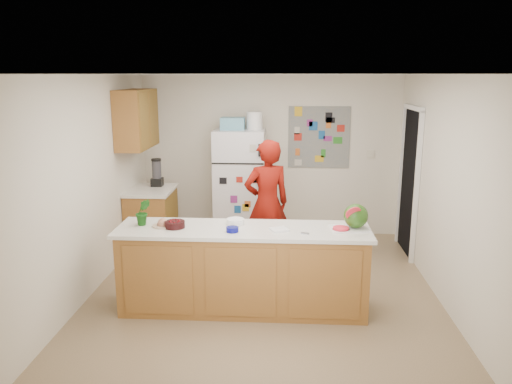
# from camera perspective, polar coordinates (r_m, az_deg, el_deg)

# --- Properties ---
(floor) EXTENTS (4.00, 4.50, 0.02)m
(floor) POSITION_cam_1_polar(r_m,az_deg,el_deg) (6.05, 0.89, -11.19)
(floor) COLOR brown
(floor) RESTS_ON ground
(wall_back) EXTENTS (4.00, 0.02, 2.50)m
(wall_back) POSITION_cam_1_polar(r_m,az_deg,el_deg) (7.87, 1.67, 4.15)
(wall_back) COLOR beige
(wall_back) RESTS_ON ground
(wall_left) EXTENTS (0.02, 4.50, 2.50)m
(wall_left) POSITION_cam_1_polar(r_m,az_deg,el_deg) (6.07, -18.37, 0.75)
(wall_left) COLOR beige
(wall_left) RESTS_ON ground
(wall_right) EXTENTS (0.02, 4.50, 2.50)m
(wall_right) POSITION_cam_1_polar(r_m,az_deg,el_deg) (5.91, 20.78, 0.24)
(wall_right) COLOR beige
(wall_right) RESTS_ON ground
(ceiling) EXTENTS (4.00, 4.50, 0.02)m
(ceiling) POSITION_cam_1_polar(r_m,az_deg,el_deg) (5.51, 0.99, 13.42)
(ceiling) COLOR white
(ceiling) RESTS_ON wall_back
(doorway) EXTENTS (0.03, 0.85, 2.04)m
(doorway) POSITION_cam_1_polar(r_m,az_deg,el_deg) (7.32, 17.17, 1.04)
(doorway) COLOR black
(doorway) RESTS_ON ground
(peninsula_base) EXTENTS (2.60, 0.62, 0.88)m
(peninsula_base) POSITION_cam_1_polar(r_m,az_deg,el_deg) (5.43, -1.47, -8.99)
(peninsula_base) COLOR brown
(peninsula_base) RESTS_ON floor
(peninsula_top) EXTENTS (2.68, 0.70, 0.04)m
(peninsula_top) POSITION_cam_1_polar(r_m,az_deg,el_deg) (5.27, -1.50, -4.36)
(peninsula_top) COLOR silver
(peninsula_top) RESTS_ON peninsula_base
(side_counter_base) EXTENTS (0.60, 0.80, 0.86)m
(side_counter_base) POSITION_cam_1_polar(r_m,az_deg,el_deg) (7.41, -11.80, -3.20)
(side_counter_base) COLOR brown
(side_counter_base) RESTS_ON floor
(side_counter_top) EXTENTS (0.64, 0.84, 0.04)m
(side_counter_top) POSITION_cam_1_polar(r_m,az_deg,el_deg) (7.30, -11.96, 0.19)
(side_counter_top) COLOR silver
(side_counter_top) RESTS_ON side_counter_base
(upper_cabinets) EXTENTS (0.35, 1.00, 0.80)m
(upper_cabinets) POSITION_cam_1_polar(r_m,az_deg,el_deg) (7.13, -13.48, 8.12)
(upper_cabinets) COLOR brown
(upper_cabinets) RESTS_ON wall_left
(refrigerator) EXTENTS (0.75, 0.70, 1.70)m
(refrigerator) POSITION_cam_1_polar(r_m,az_deg,el_deg) (7.60, -1.84, 0.75)
(refrigerator) COLOR silver
(refrigerator) RESTS_ON floor
(fridge_top_bin) EXTENTS (0.35, 0.28, 0.18)m
(fridge_top_bin) POSITION_cam_1_polar(r_m,az_deg,el_deg) (7.46, -2.67, 7.83)
(fridge_top_bin) COLOR #5999B2
(fridge_top_bin) RESTS_ON refrigerator
(photo_collage) EXTENTS (0.95, 0.01, 0.95)m
(photo_collage) POSITION_cam_1_polar(r_m,az_deg,el_deg) (7.82, 7.21, 6.22)
(photo_collage) COLOR slate
(photo_collage) RESTS_ON wall_back
(person) EXTENTS (0.72, 0.60, 1.70)m
(person) POSITION_cam_1_polar(r_m,az_deg,el_deg) (6.52, 1.25, -1.37)
(person) COLOR maroon
(person) RESTS_ON floor
(blender_appliance) EXTENTS (0.13, 0.13, 0.38)m
(blender_appliance) POSITION_cam_1_polar(r_m,az_deg,el_deg) (7.43, -11.27, 2.11)
(blender_appliance) COLOR black
(blender_appliance) RESTS_ON side_counter_top
(cutting_board) EXTENTS (0.43, 0.34, 0.01)m
(cutting_board) POSITION_cam_1_polar(r_m,az_deg,el_deg) (5.32, 10.66, -4.13)
(cutting_board) COLOR white
(cutting_board) RESTS_ON peninsula_top
(watermelon) EXTENTS (0.25, 0.25, 0.25)m
(watermelon) POSITION_cam_1_polar(r_m,az_deg,el_deg) (5.31, 11.34, -2.69)
(watermelon) COLOR #185412
(watermelon) RESTS_ON cutting_board
(watermelon_slice) EXTENTS (0.17, 0.17, 0.02)m
(watermelon_slice) POSITION_cam_1_polar(r_m,az_deg,el_deg) (5.26, 9.68, -4.11)
(watermelon_slice) COLOR #B81A39
(watermelon_slice) RESTS_ON cutting_board
(cherry_bowl) EXTENTS (0.25, 0.25, 0.07)m
(cherry_bowl) POSITION_cam_1_polar(r_m,az_deg,el_deg) (5.34, -9.27, -3.68)
(cherry_bowl) COLOR black
(cherry_bowl) RESTS_ON peninsula_top
(white_bowl) EXTENTS (0.24, 0.24, 0.06)m
(white_bowl) POSITION_cam_1_polar(r_m,az_deg,el_deg) (5.39, -2.38, -3.39)
(white_bowl) COLOR silver
(white_bowl) RESTS_ON peninsula_top
(cobalt_bowl) EXTENTS (0.17, 0.17, 0.05)m
(cobalt_bowl) POSITION_cam_1_polar(r_m,az_deg,el_deg) (5.14, -2.72, -4.29)
(cobalt_bowl) COLOR #060861
(cobalt_bowl) RESTS_ON peninsula_top
(plate) EXTENTS (0.27, 0.27, 0.02)m
(plate) POSITION_cam_1_polar(r_m,az_deg,el_deg) (5.41, -10.57, -3.81)
(plate) COLOR beige
(plate) RESTS_ON peninsula_top
(paper_towel) EXTENTS (0.22, 0.21, 0.02)m
(paper_towel) POSITION_cam_1_polar(r_m,az_deg,el_deg) (5.19, 2.66, -4.30)
(paper_towel) COLOR white
(paper_towel) RESTS_ON peninsula_top
(keys) EXTENTS (0.09, 0.05, 0.01)m
(keys) POSITION_cam_1_polar(r_m,az_deg,el_deg) (5.10, 5.61, -4.73)
(keys) COLOR gray
(keys) RESTS_ON peninsula_top
(potted_plant) EXTENTS (0.19, 0.18, 0.29)m
(potted_plant) POSITION_cam_1_polar(r_m,az_deg,el_deg) (5.47, -12.79, -2.24)
(potted_plant) COLOR #0E3C0E
(potted_plant) RESTS_ON peninsula_top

